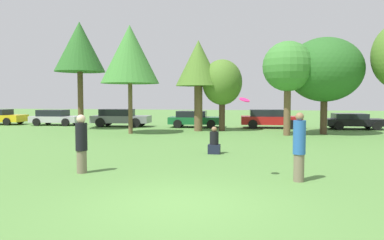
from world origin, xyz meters
The scene contains 16 objects.
ground_plane centered at (0.00, 0.00, 0.00)m, with size 120.00×120.00×0.00m, color #54843D.
person_thrower centered at (-3.44, 2.60, 0.86)m, with size 0.34×0.34×1.69m.
person_catcher centered at (2.63, 2.55, 0.91)m, with size 0.32×0.32×1.80m.
frisbee centered at (1.22, 2.51, 2.12)m, with size 0.29×0.28×0.17m.
bystander_sitting centered at (-0.09, 6.94, 0.43)m, with size 0.46×0.38×1.06m.
tree_0 centered at (-10.42, 16.44, 5.61)m, with size 3.39×3.39×7.35m.
tree_1 centered at (-6.05, 14.21, 4.79)m, with size 3.51×3.51×6.56m.
tree_2 centered at (-2.27, 16.71, 4.35)m, with size 2.97×2.97×5.93m.
tree_3 centered at (-0.74, 17.01, 3.16)m, with size 2.61×2.61×4.68m.
tree_4 centered at (3.25, 14.72, 3.94)m, with size 2.88×2.88×5.42m.
tree_5 centered at (5.46, 15.82, 3.83)m, with size 4.44×4.44×5.74m.
parked_car_silver centered at (-14.30, 19.84, 0.63)m, with size 3.91×2.15×1.23m.
parked_car_grey centered at (-8.70, 19.36, 0.70)m, with size 4.43×2.06×1.33m.
parked_car_green centered at (-3.03, 19.70, 0.63)m, with size 3.98×2.14×1.21m.
parked_car_red centered at (2.43, 19.97, 0.70)m, with size 4.34×2.23×1.34m.
parked_car_black centered at (8.09, 19.93, 0.59)m, with size 4.02×2.12×1.09m.
Camera 1 is at (1.55, -7.31, 2.17)m, focal length 34.70 mm.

